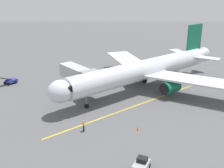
{
  "coord_description": "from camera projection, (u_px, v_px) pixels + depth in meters",
  "views": [
    {
      "loc": [
        6.09,
        49.39,
        19.15
      ],
      "look_at": [
        6.59,
        4.48,
        3.0
      ],
      "focal_mm": 43.46,
      "sensor_mm": 36.0,
      "label": 1
    }
  ],
  "objects": [
    {
      "name": "apron_lead_in_line",
      "position": [
        147.0,
        102.0,
        47.85
      ],
      "size": [
        30.9,
        25.77,
        0.01
      ],
      "primitive_type": "cube",
      "rotation": [
        0.0,
        0.0,
        -0.88
      ],
      "color": "yellow",
      "rests_on": "ground"
    },
    {
      "name": "safety_cone_nose_right",
      "position": [
        135.0,
        162.0,
        30.91
      ],
      "size": [
        0.32,
        0.32,
        0.55
      ],
      "primitive_type": "cone",
      "color": "#F2590F",
      "rests_on": "ground"
    },
    {
      "name": "jet_bridge",
      "position": [
        81.0,
        76.0,
        49.61
      ],
      "size": [
        8.88,
        10.02,
        5.4
      ],
      "color": "#B7B7BC",
      "rests_on": "ground"
    },
    {
      "name": "tug_portside",
      "position": [
        141.0,
        165.0,
        29.75
      ],
      "size": [
        2.3,
        2.71,
        1.5
      ],
      "color": "#9E9EA3",
      "rests_on": "ground"
    },
    {
      "name": "ground_crew_marshaller",
      "position": [
        84.0,
        126.0,
        37.78
      ],
      "size": [
        0.32,
        0.44,
        1.71
      ],
      "color": "#23232D",
      "rests_on": "ground"
    },
    {
      "name": "ground_plane",
      "position": [
        146.0,
        91.0,
        52.89
      ],
      "size": [
        220.0,
        220.0,
        0.0
      ],
      "primitive_type": "plane",
      "color": "#565659"
    },
    {
      "name": "airplane",
      "position": [
        145.0,
        70.0,
        52.31
      ],
      "size": [
        33.76,
        32.15,
        11.5
      ],
      "color": "silver",
      "rests_on": "ground"
    },
    {
      "name": "safety_cone_nose_left",
      "position": [
        138.0,
        129.0,
        38.23
      ],
      "size": [
        0.32,
        0.32,
        0.55
      ],
      "primitive_type": "cone",
      "color": "#F2590F",
      "rests_on": "ground"
    },
    {
      "name": "belt_loader_near_nose",
      "position": [
        10.0,
        81.0,
        56.47
      ],
      "size": [
        3.77,
        4.34,
        2.32
      ],
      "color": "#2D3899",
      "rests_on": "ground"
    }
  ]
}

